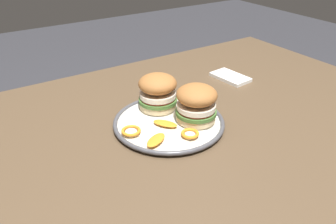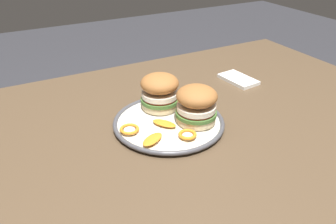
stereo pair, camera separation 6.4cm
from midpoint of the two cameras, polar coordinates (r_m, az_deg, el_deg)
The scene contains 9 objects.
dining_table at distance 0.99m, azimuth 0.67°, elevation -5.89°, with size 1.45×0.94×0.74m.
dinner_plate at distance 0.91m, azimuth -2.01°, elevation -1.71°, with size 0.30×0.30×0.02m.
sandwich_half_left at distance 0.95m, azimuth -3.70°, elevation 3.53°, with size 0.14×0.14×0.10m.
sandwich_half_right at distance 0.88m, azimuth 2.79°, elevation 1.53°, with size 0.13×0.13×0.10m.
orange_peel_curled at distance 0.86m, azimuth -8.55°, elevation -3.11°, with size 0.07×0.07×0.01m.
orange_peel_strip_long at distance 0.82m, azimuth -4.31°, elevation -4.80°, with size 0.07×0.06×0.01m.
orange_peel_strip_short at distance 0.88m, azimuth -2.56°, elevation -2.00°, with size 0.06×0.07×0.01m.
orange_peel_small_curl at distance 0.84m, azimuth 1.59°, elevation -3.74°, with size 0.06×0.06×0.01m.
folded_napkin at distance 1.21m, azimuth 9.05°, elevation 5.85°, with size 0.13×0.08×0.01m, color white.
Camera 1 is at (0.47, 0.65, 1.22)m, focal length 35.85 mm.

